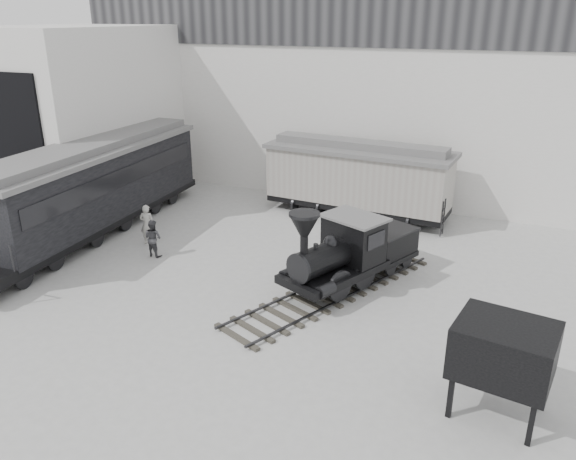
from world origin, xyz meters
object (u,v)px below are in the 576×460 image
at_px(passenger_coach, 93,187).
at_px(visitor_b, 153,238).
at_px(locomotive, 347,256).
at_px(visitor_a, 147,225).
at_px(coal_hopper, 503,357).
at_px(boxcar, 358,177).

xyz_separation_m(passenger_coach, visitor_b, (4.13, -1.36, -1.37)).
relative_size(locomotive, visitor_a, 5.29).
relative_size(passenger_coach, visitor_a, 8.16).
bearing_deg(locomotive, coal_hopper, -20.14).
xyz_separation_m(visitor_b, coal_hopper, (13.99, -4.87, 0.86)).
relative_size(locomotive, visitor_b, 6.02).
distance_m(boxcar, visitor_a, 10.47).
bearing_deg(visitor_a, boxcar, -150.22).
xyz_separation_m(boxcar, visitor_a, (-7.35, -7.38, -1.09)).
distance_m(boxcar, passenger_coach, 12.60).
height_order(visitor_a, coal_hopper, coal_hopper).
relative_size(visitor_b, coal_hopper, 0.61).
xyz_separation_m(boxcar, passenger_coach, (-10.46, -7.02, 0.17)).
bearing_deg(passenger_coach, visitor_a, -10.04).
bearing_deg(locomotive, passenger_coach, -161.10).
relative_size(boxcar, coal_hopper, 3.65).
relative_size(boxcar, visitor_b, 5.94).
distance_m(locomotive, boxcar, 8.19).
bearing_deg(passenger_coach, visitor_b, -21.64).
bearing_deg(coal_hopper, boxcar, 128.94).
distance_m(passenger_coach, coal_hopper, 19.17).
distance_m(locomotive, passenger_coach, 12.51).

